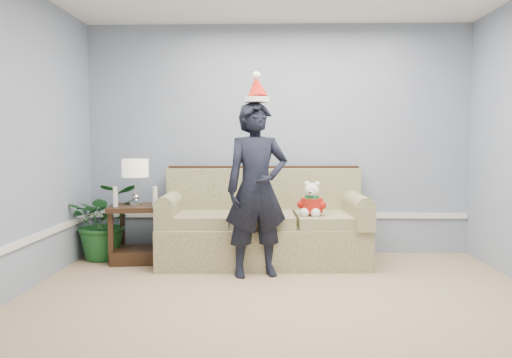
{
  "coord_description": "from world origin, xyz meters",
  "views": [
    {
      "loc": [
        -0.09,
        -3.43,
        1.31
      ],
      "look_at": [
        -0.23,
        1.55,
        0.95
      ],
      "focal_mm": 35.0,
      "sensor_mm": 36.0,
      "label": 1
    }
  ],
  "objects_px": {
    "man": "(257,189)",
    "table_lamp": "(135,170)",
    "sofa": "(263,228)",
    "houseplant": "(105,221)",
    "teddy_bear": "(312,203)",
    "side_table": "(140,239)"
  },
  "relations": [
    {
      "from": "man",
      "to": "table_lamp",
      "type": "bearing_deg",
      "value": 142.66
    },
    {
      "from": "sofa",
      "to": "table_lamp",
      "type": "relative_size",
      "value": 4.43
    },
    {
      "from": "sofa",
      "to": "man",
      "type": "distance_m",
      "value": 0.78
    },
    {
      "from": "houseplant",
      "to": "teddy_bear",
      "type": "relative_size",
      "value": 2.33
    },
    {
      "from": "table_lamp",
      "to": "houseplant",
      "type": "distance_m",
      "value": 0.72
    },
    {
      "from": "table_lamp",
      "to": "houseplant",
      "type": "height_order",
      "value": "table_lamp"
    },
    {
      "from": "houseplant",
      "to": "sofa",
      "type": "bearing_deg",
      "value": -2.14
    },
    {
      "from": "side_table",
      "to": "man",
      "type": "bearing_deg",
      "value": -23.16
    },
    {
      "from": "table_lamp",
      "to": "man",
      "type": "relative_size",
      "value": 0.3
    },
    {
      "from": "sofa",
      "to": "table_lamp",
      "type": "distance_m",
      "value": 1.54
    },
    {
      "from": "side_table",
      "to": "teddy_bear",
      "type": "relative_size",
      "value": 1.93
    },
    {
      "from": "side_table",
      "to": "teddy_bear",
      "type": "height_order",
      "value": "teddy_bear"
    },
    {
      "from": "side_table",
      "to": "houseplant",
      "type": "height_order",
      "value": "houseplant"
    },
    {
      "from": "table_lamp",
      "to": "teddy_bear",
      "type": "bearing_deg",
      "value": -5.17
    },
    {
      "from": "side_table",
      "to": "man",
      "type": "distance_m",
      "value": 1.54
    },
    {
      "from": "side_table",
      "to": "table_lamp",
      "type": "relative_size",
      "value": 1.4
    },
    {
      "from": "sofa",
      "to": "man",
      "type": "bearing_deg",
      "value": -97.35
    },
    {
      "from": "sofa",
      "to": "teddy_bear",
      "type": "height_order",
      "value": "sofa"
    },
    {
      "from": "man",
      "to": "teddy_bear",
      "type": "distance_m",
      "value": 0.69
    },
    {
      "from": "table_lamp",
      "to": "side_table",
      "type": "bearing_deg",
      "value": 43.59
    },
    {
      "from": "man",
      "to": "side_table",
      "type": "bearing_deg",
      "value": 140.88
    },
    {
      "from": "sofa",
      "to": "teddy_bear",
      "type": "xyz_separation_m",
      "value": [
        0.51,
        -0.25,
        0.31
      ]
    }
  ]
}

